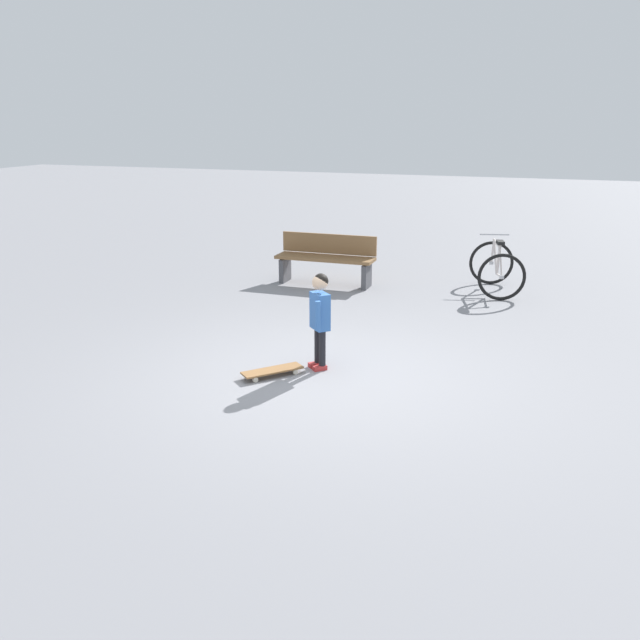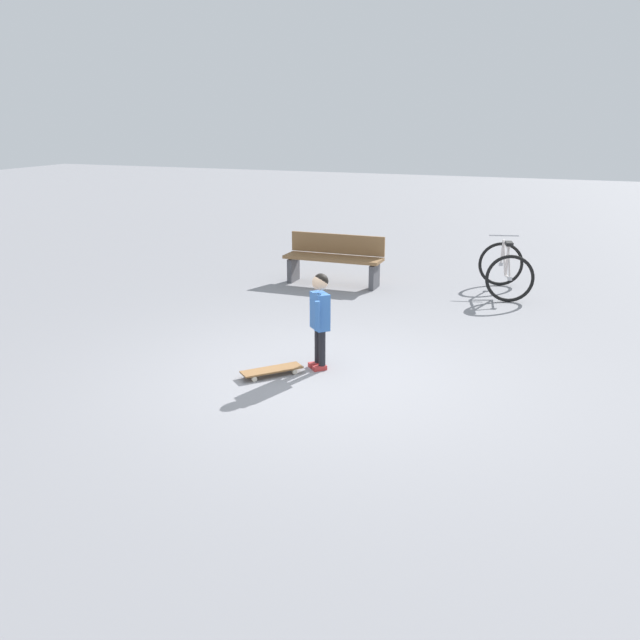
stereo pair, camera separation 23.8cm
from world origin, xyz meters
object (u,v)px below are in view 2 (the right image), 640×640
Objects in this scene: child_person at (320,310)px; skateboard at (272,370)px; street_bench at (334,259)px; bicycle_near at (505,269)px.

child_person reaches higher than skateboard.
skateboard is 4.18m from street_bench.
skateboard is 0.39× the size of street_bench.
street_bench reaches higher than skateboard.
bicycle_near is (4.46, -1.89, 0.32)m from skateboard.
street_bench is (-0.36, 2.67, 0.04)m from bicycle_near.
child_person is at bearing -162.34° from street_bench.
bicycle_near is 0.76× the size of street_bench.
child_person is 0.88× the size of bicycle_near.
child_person is 0.82m from skateboard.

